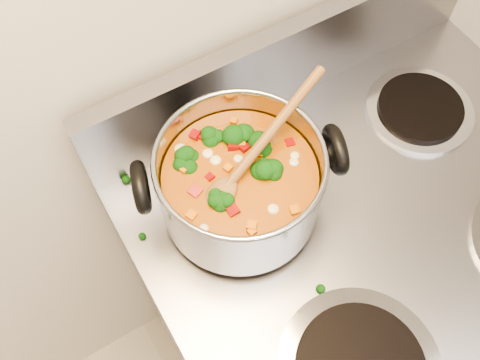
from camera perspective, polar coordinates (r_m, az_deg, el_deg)
name	(u,v)px	position (r m, az deg, el deg)	size (l,w,h in m)	color
electric_range	(343,306)	(1.28, 10.91, -13.01)	(0.74, 0.67, 1.08)	gray
stockpot	(240,184)	(0.77, -0.02, -0.38)	(0.30, 0.24, 0.15)	#9A9AA2
wooden_spoon	(246,163)	(0.74, 0.64, 1.84)	(0.26, 0.11, 0.09)	brown
cooktop_crumbs	(218,159)	(0.88, -2.37, 2.30)	(0.30, 0.17, 0.01)	black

